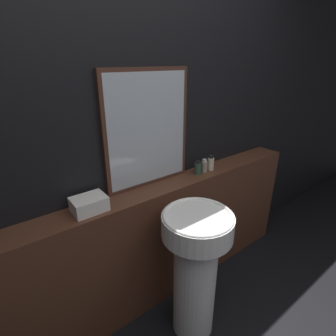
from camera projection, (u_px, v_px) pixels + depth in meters
wall_back at (148, 137)px, 1.77m from camera, size 8.00×0.06×2.50m
vanity_counter at (161, 242)px, 1.97m from camera, size 2.60×0.21×0.93m
pedestal_sink at (195, 265)px, 1.65m from camera, size 0.43×0.43×0.92m
mirror at (148, 130)px, 1.69m from camera, size 0.63×0.03×0.76m
towel_stack at (89, 204)px, 1.49m from camera, size 0.19×0.14×0.09m
shampoo_bottle at (198, 168)px, 1.97m from camera, size 0.05×0.05×0.11m
conditioner_bottle at (204, 166)px, 2.01m from camera, size 0.05×0.05×0.10m
lotion_bottle at (211, 163)px, 2.05m from camera, size 0.05×0.05×0.12m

